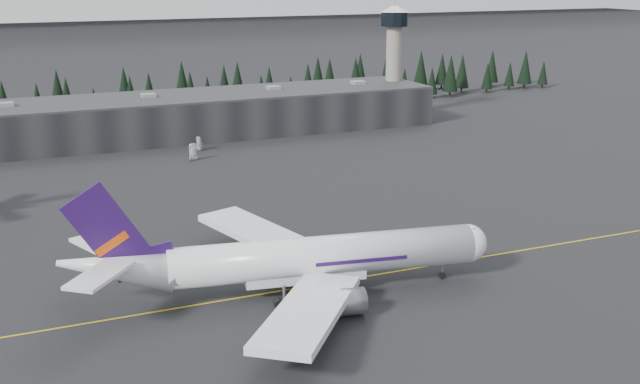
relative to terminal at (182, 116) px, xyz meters
name	(u,v)px	position (x,y,z in m)	size (l,w,h in m)	color
ground	(367,272)	(0.00, -125.00, -6.30)	(1400.00, 1400.00, 0.00)	black
taxiline	(372,275)	(0.00, -127.00, -6.29)	(400.00, 0.40, 0.02)	gold
terminal	(182,116)	(0.00, 0.00, 0.00)	(160.00, 30.00, 12.60)	black
control_tower	(394,49)	(75.00, 3.00, 17.11)	(10.00, 10.00, 37.70)	gray
treeline	(155,95)	(0.00, 37.00, 1.20)	(360.00, 20.00, 15.00)	black
mountain_ridge	(10,8)	(0.00, 875.00, -6.30)	(4400.00, 900.00, 420.00)	white
jet_main	(287,260)	(-16.06, -128.45, -0.57)	(68.60, 62.83, 20.30)	white
gse_vehicle_a	(193,158)	(-5.52, -32.64, -5.65)	(2.15, 4.66, 1.30)	white
gse_vehicle_b	(200,148)	(-0.74, -21.82, -5.61)	(1.62, 4.03, 1.37)	silver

